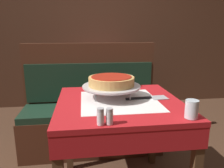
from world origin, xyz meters
TOP-DOWN VIEW (x-y plane):
  - dining_table_front at (0.00, 0.00)m, footprint 0.80×0.80m
  - dining_table_rear at (0.02, 1.61)m, footprint 0.74×0.74m
  - booth_bench at (-0.16, 0.73)m, footprint 1.34×0.47m
  - back_wall_panel at (0.00, 2.12)m, footprint 6.00×0.04m
  - pizza_pan_stand at (-0.04, 0.07)m, footprint 0.39×0.39m
  - deep_dish_pizza at (-0.04, 0.07)m, footprint 0.31×0.31m
  - pizza_server at (0.20, 0.02)m, footprint 0.29×0.10m
  - water_glass_near at (0.32, -0.34)m, footprint 0.07×0.07m
  - salt_shaker at (-0.15, -0.36)m, footprint 0.04×0.04m
  - pepper_shaker at (-0.11, -0.36)m, footprint 0.04×0.04m
  - napkin_holder at (0.12, 0.36)m, footprint 0.10×0.05m
  - condiment_caddy at (0.10, 1.69)m, footprint 0.13×0.13m

SIDE VIEW (x-z plane):
  - booth_bench at x=-0.16m, z-range -0.21..0.84m
  - dining_table_rear at x=0.02m, z-range 0.26..0.97m
  - dining_table_front at x=0.00m, z-range 0.26..0.99m
  - pizza_server at x=0.20m, z-range 0.72..0.73m
  - condiment_caddy at x=0.10m, z-range 0.68..0.82m
  - pepper_shaker at x=-0.11m, z-range 0.72..0.80m
  - salt_shaker at x=-0.15m, z-range 0.72..0.81m
  - napkin_holder at x=0.12m, z-range 0.72..0.81m
  - water_glass_near at x=0.32m, z-range 0.72..0.82m
  - pizza_pan_stand at x=-0.04m, z-range 0.76..0.84m
  - deep_dish_pizza at x=-0.04m, z-range 0.81..0.87m
  - back_wall_panel at x=0.00m, z-range 0.00..2.40m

